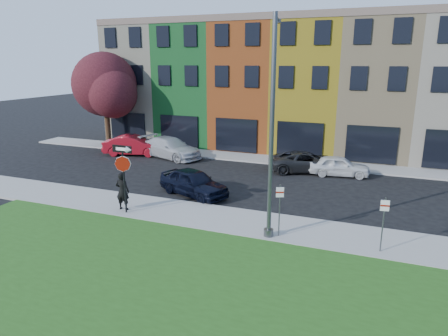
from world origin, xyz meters
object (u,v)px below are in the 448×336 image
at_px(stop_sign, 123,165).
at_px(sedan_near, 194,182).
at_px(man, 122,191).
at_px(street_lamp, 272,130).

distance_m(stop_sign, sedan_near, 4.53).
xyz_separation_m(stop_sign, man, (-0.36, 0.31, -1.39)).
height_order(stop_sign, sedan_near, stop_sign).
relative_size(stop_sign, sedan_near, 0.71).
relative_size(man, sedan_near, 0.41).
xyz_separation_m(sedan_near, street_lamp, (5.24, -3.71, 3.79)).
xyz_separation_m(stop_sign, street_lamp, (7.01, 0.10, 2.08)).
bearing_deg(man, stop_sign, 132.58).
height_order(stop_sign, street_lamp, street_lamp).
bearing_deg(sedan_near, man, 170.61).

